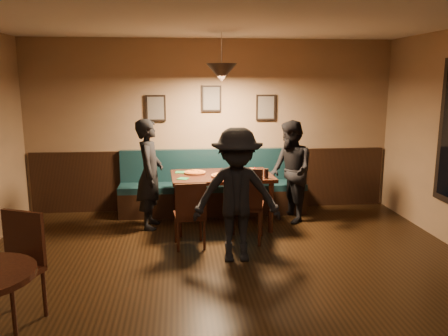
% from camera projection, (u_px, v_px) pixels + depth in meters
% --- Properties ---
extents(floor, '(7.00, 7.00, 0.00)m').
position_uv_depth(floor, '(238.00, 309.00, 4.33)').
color(floor, black).
rests_on(floor, ground).
extents(ceiling, '(7.00, 7.00, 0.00)m').
position_uv_depth(ceiling, '(240.00, 1.00, 3.78)').
color(ceiling, silver).
rests_on(ceiling, ground).
extents(wall_back, '(6.00, 0.00, 6.00)m').
position_uv_depth(wall_back, '(211.00, 126.00, 7.47)').
color(wall_back, '#8C704F').
rests_on(wall_back, ground).
extents(wainscot, '(5.88, 0.06, 1.00)m').
position_uv_depth(wainscot, '(212.00, 179.00, 7.62)').
color(wainscot, black).
rests_on(wainscot, ground).
extents(booth_bench, '(3.00, 0.60, 1.00)m').
position_uv_depth(booth_bench, '(213.00, 183.00, 7.35)').
color(booth_bench, '#0F232D').
rests_on(booth_bench, ground).
extents(picture_left, '(0.32, 0.04, 0.42)m').
position_uv_depth(picture_left, '(156.00, 108.00, 7.30)').
color(picture_left, black).
rests_on(picture_left, wall_back).
extents(picture_center, '(0.32, 0.04, 0.42)m').
position_uv_depth(picture_center, '(211.00, 98.00, 7.36)').
color(picture_center, black).
rests_on(picture_center, wall_back).
extents(picture_right, '(0.32, 0.04, 0.42)m').
position_uv_depth(picture_right, '(266.00, 107.00, 7.47)').
color(picture_right, black).
rests_on(picture_right, wall_back).
extents(pendant_lamp, '(0.44, 0.44, 0.25)m').
position_uv_depth(pendant_lamp, '(222.00, 73.00, 6.36)').
color(pendant_lamp, black).
rests_on(pendant_lamp, ceiling).
extents(dining_table, '(1.51, 1.01, 0.79)m').
position_uv_depth(dining_table, '(222.00, 200.00, 6.72)').
color(dining_table, '#321D0E').
rests_on(dining_table, floor).
extents(chair_near_left, '(0.43, 0.43, 0.88)m').
position_uv_depth(chair_near_left, '(189.00, 214.00, 5.88)').
color(chair_near_left, black).
rests_on(chair_near_left, floor).
extents(chair_near_right, '(0.55, 0.55, 1.03)m').
position_uv_depth(chair_near_right, '(246.00, 204.00, 6.08)').
color(chair_near_right, black).
rests_on(chair_near_right, floor).
extents(diner_left, '(0.43, 0.62, 1.61)m').
position_uv_depth(diner_left, '(150.00, 174.00, 6.58)').
color(diner_left, black).
rests_on(diner_left, floor).
extents(diner_right, '(0.71, 0.85, 1.55)m').
position_uv_depth(diner_right, '(290.00, 172.00, 6.88)').
color(diner_right, black).
rests_on(diner_right, floor).
extents(diner_front, '(1.06, 0.64, 1.61)m').
position_uv_depth(diner_front, '(237.00, 195.00, 5.37)').
color(diner_front, black).
rests_on(diner_front, floor).
extents(pizza_a, '(0.38, 0.38, 0.04)m').
position_uv_depth(pizza_a, '(195.00, 172.00, 6.70)').
color(pizza_a, orange).
rests_on(pizza_a, dining_table).
extents(pizza_b, '(0.35, 0.35, 0.04)m').
position_uv_depth(pizza_b, '(223.00, 175.00, 6.48)').
color(pizza_b, '#C06724').
rests_on(pizza_b, dining_table).
extents(pizza_c, '(0.37, 0.37, 0.04)m').
position_uv_depth(pizza_c, '(249.00, 171.00, 6.83)').
color(pizza_c, orange).
rests_on(pizza_c, dining_table).
extents(soda_glass, '(0.07, 0.07, 0.14)m').
position_uv_depth(soda_glass, '(266.00, 174.00, 6.36)').
color(soda_glass, black).
rests_on(soda_glass, dining_table).
extents(tabasco_bottle, '(0.04, 0.04, 0.12)m').
position_uv_depth(tabasco_bottle, '(255.00, 171.00, 6.62)').
color(tabasco_bottle, '#9D2405').
rests_on(tabasco_bottle, dining_table).
extents(napkin_a, '(0.17, 0.17, 0.01)m').
position_uv_depth(napkin_a, '(181.00, 172.00, 6.79)').
color(napkin_a, '#1E7035').
rests_on(napkin_a, dining_table).
extents(napkin_b, '(0.19, 0.19, 0.01)m').
position_uv_depth(napkin_b, '(183.00, 179.00, 6.36)').
color(napkin_b, '#1C6936').
rests_on(napkin_b, dining_table).
extents(cutlery_set, '(0.19, 0.06, 0.00)m').
position_uv_depth(cutlery_set, '(219.00, 180.00, 6.24)').
color(cutlery_set, '#BCBBC0').
rests_on(cutlery_set, dining_table).
extents(cafe_chair_far, '(0.58, 0.58, 0.99)m').
position_uv_depth(cafe_chair_far, '(10.00, 271.00, 4.00)').
color(cafe_chair_far, '#33130E').
rests_on(cafe_chair_far, floor).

